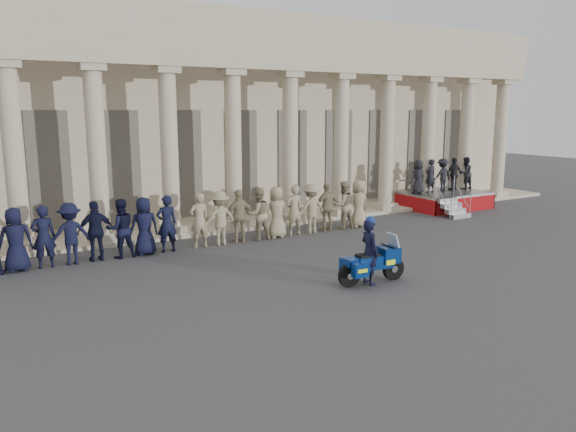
# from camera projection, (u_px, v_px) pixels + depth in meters

# --- Properties ---
(ground) EXTENTS (90.00, 90.00, 0.00)m
(ground) POSITION_uv_depth(u_px,v_px,m) (318.00, 288.00, 15.20)
(ground) COLOR #38383B
(ground) RESTS_ON ground
(building) EXTENTS (40.00, 12.50, 9.00)m
(building) POSITION_uv_depth(u_px,v_px,m) (148.00, 115.00, 26.82)
(building) COLOR tan
(building) RESTS_ON ground
(officer_rank) EXTENTS (18.37, 0.74, 1.94)m
(officer_rank) POSITION_uv_depth(u_px,v_px,m) (150.00, 225.00, 18.68)
(officer_rank) COLOR black
(officer_rank) RESTS_ON ground
(reviewing_stand) EXTENTS (3.99, 3.86, 2.42)m
(reviewing_stand) POSITION_uv_depth(u_px,v_px,m) (445.00, 182.00, 27.44)
(reviewing_stand) COLOR gray
(reviewing_stand) RESTS_ON ground
(motorcycle) EXTENTS (2.13, 0.89, 1.37)m
(motorcycle) POSITION_uv_depth(u_px,v_px,m) (373.00, 263.00, 15.56)
(motorcycle) COLOR black
(motorcycle) RESTS_ON ground
(rider) EXTENTS (0.48, 0.70, 1.92)m
(rider) POSITION_uv_depth(u_px,v_px,m) (369.00, 251.00, 15.44)
(rider) COLOR black
(rider) RESTS_ON ground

